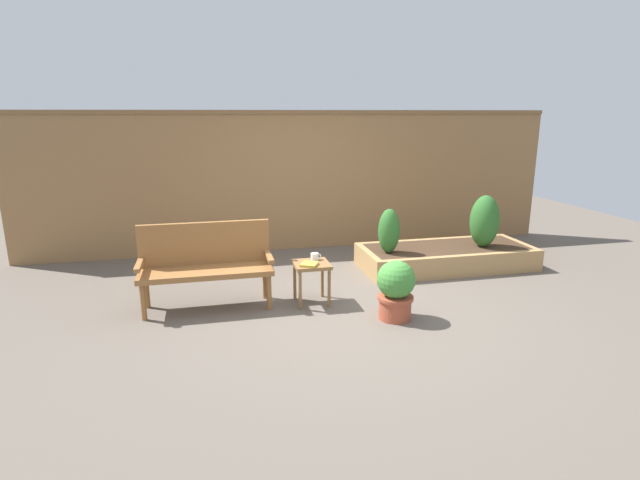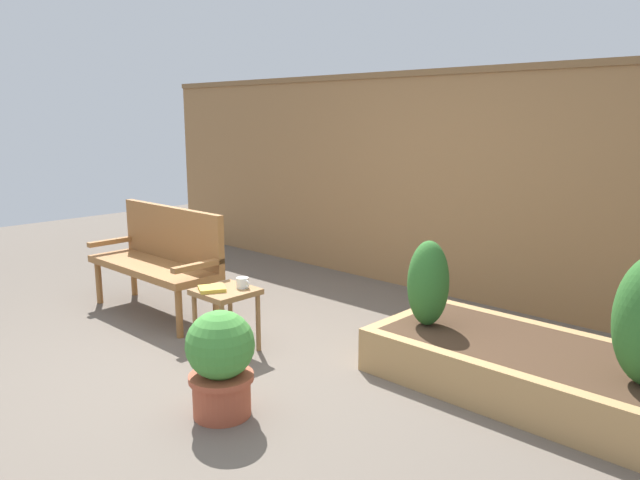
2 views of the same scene
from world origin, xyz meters
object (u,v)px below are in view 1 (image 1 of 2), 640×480
potted_boxwood (396,288)px  shrub_near_bench (389,231)px  book_on_table (309,264)px  garden_bench (206,259)px  side_table (312,270)px  shrub_far_corner (484,221)px  cup_on_table (315,257)px

potted_boxwood → shrub_near_bench: shrub_near_bench is taller
book_on_table → shrub_near_bench: bearing=63.2°
garden_bench → side_table: 1.18m
book_on_table → garden_bench: bearing=-166.1°
book_on_table → shrub_far_corner: bearing=46.6°
shrub_far_corner → shrub_near_bench: bearing=180.0°
cup_on_table → shrub_near_bench: bearing=30.6°
cup_on_table → garden_bench: bearing=176.1°
shrub_near_bench → cup_on_table: bearing=-149.4°
cup_on_table → side_table: bearing=-120.1°
book_on_table → shrub_near_bench: shrub_near_bench is taller
cup_on_table → shrub_far_corner: shrub_far_corner is taller
book_on_table → side_table: bearing=92.0°
book_on_table → shrub_far_corner: shrub_far_corner is taller
cup_on_table → potted_boxwood: 1.04m
cup_on_table → shrub_far_corner: (2.56, 0.69, 0.14)m
cup_on_table → potted_boxwood: (0.70, -0.75, -0.18)m
side_table → shrub_near_bench: bearing=33.1°
potted_boxwood → shrub_near_bench: 1.53m
garden_bench → shrub_far_corner: 3.83m
potted_boxwood → shrub_far_corner: (1.86, 1.43, 0.32)m
cup_on_table → book_on_table: size_ratio=0.67×
garden_bench → book_on_table: garden_bench is taller
cup_on_table → book_on_table: cup_on_table is taller
side_table → cup_on_table: size_ratio=3.87×
shrub_far_corner → garden_bench: bearing=-170.9°
potted_boxwood → book_on_table: bearing=145.9°
garden_bench → book_on_table: (1.11, -0.28, -0.05)m
cup_on_table → book_on_table: bearing=-118.4°
side_table → shrub_near_bench: shrub_near_bench is taller
side_table → shrub_near_bench: 1.47m
book_on_table → shrub_near_bench: (1.27, 0.89, 0.10)m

